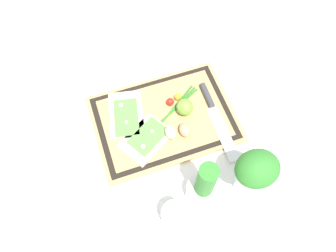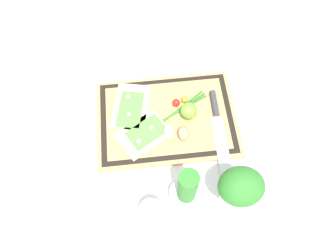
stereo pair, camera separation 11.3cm
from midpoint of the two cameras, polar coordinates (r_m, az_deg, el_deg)
ground_plane at (r=1.18m, az=-3.42°, el=0.72°), size 6.00×6.00×0.00m
cutting_board at (r=1.17m, az=-3.45°, el=0.95°), size 0.50×0.35×0.02m
pizza_slice_near at (r=1.18m, az=-10.03°, el=1.65°), size 0.16×0.21×0.02m
pizza_slice_far at (r=1.12m, az=-6.64°, el=-2.50°), size 0.20×0.19×0.02m
knife at (r=1.17m, az=5.05°, el=2.88°), size 0.04×0.31×0.02m
egg_brown at (r=1.12m, az=0.05°, el=-0.98°), size 0.04×0.05×0.04m
egg_pink at (r=1.11m, az=-2.45°, el=-1.37°), size 0.04×0.05×0.04m
lime at (r=1.15m, az=0.09°, el=3.16°), size 0.06×0.06×0.06m
cherry_tomato_red at (r=1.18m, az=-2.36°, el=3.97°), size 0.03×0.03×0.03m
cherry_tomato_yellow at (r=1.19m, az=-1.03°, el=4.85°), size 0.03×0.03×0.03m
scallion_bunch at (r=1.16m, az=-2.98°, el=1.56°), size 0.29×0.19×0.01m
herb_pot at (r=1.01m, az=3.04°, el=-10.90°), size 0.10×0.10×0.23m
sauce_jar at (r=1.03m, az=-2.24°, el=-15.70°), size 0.08×0.08×0.09m
herb_glass at (r=0.98m, az=11.66°, el=-8.31°), size 0.13×0.11×0.22m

